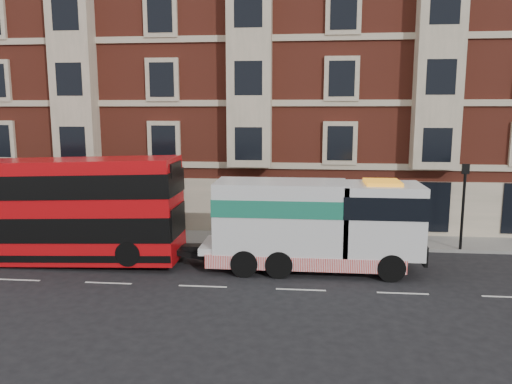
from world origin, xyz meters
TOP-DOWN VIEW (x-y plane):
  - ground at (0.00, 0.00)m, footprint 120.00×120.00m
  - sidewalk at (0.00, 7.50)m, footprint 90.00×3.00m
  - victorian_terrace at (0.50, 15.00)m, footprint 45.00×12.00m
  - lamp_post_west at (-6.00, 6.20)m, footprint 0.35×0.15m
  - lamp_post_east at (12.00, 6.20)m, footprint 0.35×0.15m
  - double_decker_bus at (-7.67, 2.61)m, footprint 12.03×2.76m
  - tow_truck at (4.40, 2.61)m, footprint 9.63×2.85m
  - pedestrian at (-10.00, 6.26)m, footprint 0.60×0.42m

SIDE VIEW (x-z plane):
  - ground at x=0.00m, z-range 0.00..0.00m
  - sidewalk at x=0.00m, z-range 0.00..0.15m
  - pedestrian at x=-10.00m, z-range 0.15..1.75m
  - tow_truck at x=4.40m, z-range 0.12..4.14m
  - double_decker_bus at x=-7.67m, z-range 0.15..5.02m
  - lamp_post_west at x=-6.00m, z-range 0.50..4.85m
  - lamp_post_east at x=12.00m, z-range 0.50..4.85m
  - victorian_terrace at x=0.50m, z-range -0.13..20.27m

